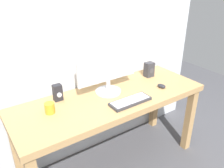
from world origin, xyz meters
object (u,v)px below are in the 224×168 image
monitor (108,70)px  coffee_mug (50,108)px  speaker_right (149,70)px  keyboard_primary (130,101)px  mouse (162,86)px  desk (111,106)px  audio_controller (58,93)px

monitor → coffee_mug: bearing=-175.8°
speaker_right → coffee_mug: speaker_right is taller
monitor → keyboard_primary: bearing=-79.9°
keyboard_primary → mouse: mouse is taller
desk → monitor: 0.34m
monitor → speaker_right: bearing=5.3°
monitor → keyboard_primary: size_ratio=1.60×
monitor → mouse: size_ratio=7.11×
desk → coffee_mug: (-0.54, 0.05, 0.15)m
desk → keyboard_primary: bearing=-68.4°
monitor → keyboard_primary: 0.34m
audio_controller → monitor: bearing=-14.3°
keyboard_primary → desk: bearing=111.6°
audio_controller → speaker_right: bearing=-3.5°
mouse → coffee_mug: bearing=155.6°
desk → monitor: (0.02, 0.09, 0.32)m
desk → speaker_right: bearing=14.1°
mouse → keyboard_primary: bearing=172.6°
keyboard_primary → audio_controller: bearing=141.6°
speaker_right → keyboard_primary: bearing=-147.2°
audio_controller → coffee_mug: 0.20m
audio_controller → mouse: bearing=-20.2°
desk → coffee_mug: coffee_mug is taller
monitor → audio_controller: size_ratio=4.07×
keyboard_primary → monitor: bearing=100.1°
mouse → coffee_mug: size_ratio=0.96×
keyboard_primary → speaker_right: speaker_right is taller
keyboard_primary → speaker_right: (0.50, 0.32, 0.06)m
monitor → speaker_right: monitor is taller
mouse → speaker_right: 0.29m
coffee_mug → desk: bearing=-5.4°
audio_controller → coffee_mug: (-0.13, -0.15, -0.03)m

